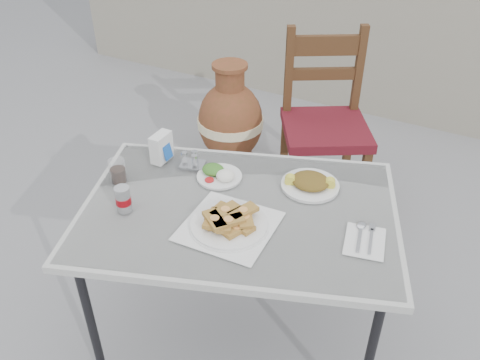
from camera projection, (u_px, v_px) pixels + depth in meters
The scene contains 13 objects.
ground at pixel (261, 344), 2.27m from camera, with size 80.00×80.00×0.00m, color slate.
cafe_table at pixel (239, 218), 1.94m from camera, with size 1.39×1.15×0.72m.
pide_plate at pixel (229, 220), 1.80m from camera, with size 0.33×0.33×0.06m.
salad_rice_plate at pixel (219, 174), 2.06m from camera, with size 0.19×0.19×0.05m.
salad_chopped_plate at pixel (310, 183), 2.01m from camera, with size 0.23×0.23×0.05m.
soda_can at pixel (123, 199), 1.87m from camera, with size 0.06×0.06×0.10m.
cola_glass at pixel (118, 172), 2.03m from camera, with size 0.07×0.07×0.10m.
napkin_holder at pixel (161, 147), 2.15m from camera, with size 0.07×0.10×0.12m.
condiment_caddy at pixel (192, 161), 2.13m from camera, with size 0.12×0.10×0.07m.
cutlery_napkin at pixel (364, 238), 1.76m from camera, with size 0.17×0.20×0.01m.
chair at pixel (324, 123), 2.84m from camera, with size 0.63×0.63×1.04m.
terracotta_urn at pixel (230, 122), 3.25m from camera, with size 0.42×0.42×0.74m.
back_wall at pixel (412, 41), 3.73m from camera, with size 6.00×0.25×1.20m, color gray.
Camera 1 is at (0.59, -1.31, 1.90)m, focal length 38.00 mm.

